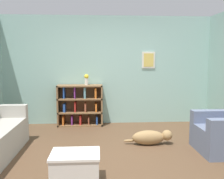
{
  "coord_description": "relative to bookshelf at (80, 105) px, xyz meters",
  "views": [
    {
      "loc": [
        -0.26,
        -3.84,
        1.56
      ],
      "look_at": [
        0.0,
        0.4,
        1.05
      ],
      "focal_mm": 40.0,
      "sensor_mm": 36.0,
      "label": 1
    }
  ],
  "objects": [
    {
      "name": "bookshelf",
      "position": [
        0.0,
        0.0,
        0.0
      ],
      "size": [
        1.06,
        0.33,
        0.97
      ],
      "color": "olive",
      "rests_on": "ground_plane"
    },
    {
      "name": "ground_plane",
      "position": [
        0.66,
        -2.04,
        -0.48
      ],
      "size": [
        14.0,
        14.0,
        0.0
      ],
      "primitive_type": "plane",
      "color": "brown"
    },
    {
      "name": "vase",
      "position": [
        0.15,
        -0.02,
        0.64
      ],
      "size": [
        0.11,
        0.11,
        0.25
      ],
      "color": "silver",
      "rests_on": "bookshelf"
    },
    {
      "name": "coffee_table",
      "position": [
        0.12,
        -2.85,
        -0.26
      ],
      "size": [
        0.62,
        0.46,
        0.4
      ],
      "color": "silver",
      "rests_on": "ground_plane"
    },
    {
      "name": "dog",
      "position": [
        1.39,
        -1.48,
        -0.34
      ],
      "size": [
        0.9,
        0.24,
        0.27
      ],
      "color": "#9E7A4C",
      "rests_on": "ground_plane"
    },
    {
      "name": "wall_back",
      "position": [
        0.66,
        0.21,
        0.82
      ],
      "size": [
        5.6,
        0.13,
        2.6
      ],
      "color": "#93BCB2",
      "rests_on": "ground_plane"
    }
  ]
}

